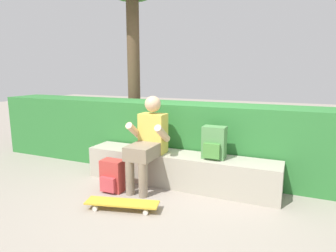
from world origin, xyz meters
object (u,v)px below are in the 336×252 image
Objects in this scene: person_skater at (148,140)px; bench_main at (179,169)px; backpack_on_bench at (214,143)px; backpack_on_ground at (112,176)px; skateboard_near_person at (122,203)px.

bench_main is at bearing 31.34° from person_skater.
person_skater is (-0.34, -0.21, 0.42)m from bench_main.
backpack_on_ground is (-1.15, -0.51, -0.42)m from backpack_on_bench.
person_skater is at bearing -148.66° from bench_main.
skateboard_near_person is 2.06× the size of backpack_on_ground.
person_skater is 1.42× the size of skateboard_near_person.
person_skater reaches higher than skateboard_near_person.
person_skater is at bearing 41.98° from backpack_on_ground.
person_skater is at bearing 93.20° from skateboard_near_person.
backpack_on_ground is at bearing -138.02° from person_skater.
backpack_on_ground is at bearing -156.06° from backpack_on_bench.
backpack_on_bench is (0.46, -0.01, 0.41)m from bench_main.
backpack_on_bench is (0.81, 0.20, -0.01)m from person_skater.
skateboard_near_person is at bearing -130.30° from backpack_on_bench.
bench_main is at bearing 178.83° from backpack_on_bench.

